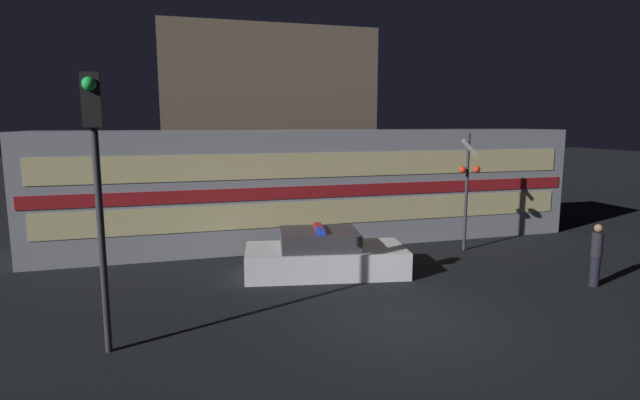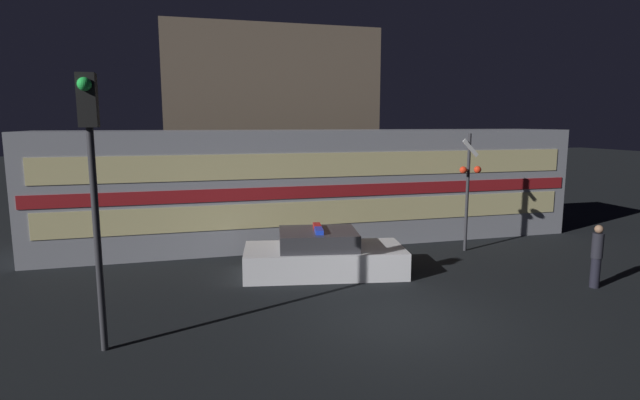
% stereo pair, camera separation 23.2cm
% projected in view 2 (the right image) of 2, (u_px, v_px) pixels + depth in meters
% --- Properties ---
extents(ground_plane, '(120.00, 120.00, 0.00)m').
position_uv_depth(ground_plane, '(399.00, 319.00, 10.46)').
color(ground_plane, black).
extents(train, '(18.14, 2.90, 3.83)m').
position_uv_depth(train, '(317.00, 186.00, 17.29)').
color(train, gray).
rests_on(train, ground_plane).
extents(police_car, '(4.57, 2.59, 1.32)m').
position_uv_depth(police_car, '(323.00, 256.00, 13.57)').
color(police_car, silver).
rests_on(police_car, ground_plane).
extents(pedestrian, '(0.27, 0.27, 1.59)m').
position_uv_depth(pedestrian, '(597.00, 256.00, 12.36)').
color(pedestrian, black).
rests_on(pedestrian, ground_plane).
extents(crossing_signal_near, '(0.73, 0.28, 3.75)m').
position_uv_depth(crossing_signal_near, '(469.00, 183.00, 15.71)').
color(crossing_signal_near, '#2D2D33').
rests_on(crossing_signal_near, ground_plane).
extents(traffic_light_corner, '(0.30, 0.46, 4.90)m').
position_uv_depth(traffic_light_corner, '(91.00, 156.00, 8.50)').
color(traffic_light_corner, '#2D2D33').
rests_on(traffic_light_corner, ground_plane).
extents(building_left, '(9.32, 6.38, 8.19)m').
position_uv_depth(building_left, '(265.00, 122.00, 24.25)').
color(building_left, brown).
rests_on(building_left, ground_plane).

